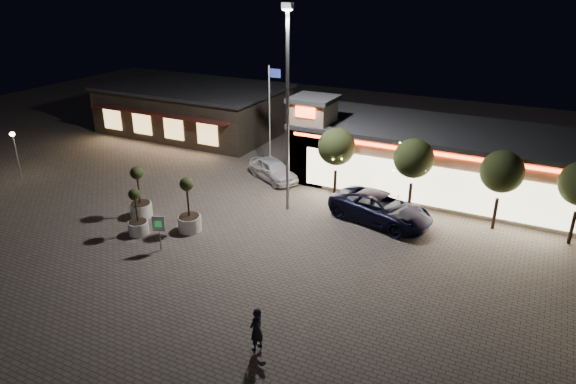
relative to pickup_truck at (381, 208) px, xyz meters
The scene contains 17 objects.
ground 11.88m from the pickup_truck, 131.18° to the right, with size 90.00×90.00×0.00m, color #645951.
retail_building 7.23m from the pickup_truck, 76.12° to the left, with size 20.40×8.40×6.10m.
restaurant_building 24.48m from the pickup_truck, 153.11° to the left, with size 16.40×11.00×4.30m.
floodlight_pole 8.50m from the pickup_truck, behind, with size 0.60×0.40×12.38m.
flagpole 11.22m from the pickup_truck, 157.19° to the left, with size 0.95×0.10×8.00m.
lamp_post_west 26.31m from the pickup_truck, 169.21° to the right, with size 0.36×0.36×3.48m.
string_tree_a 5.10m from the pickup_truck, 151.28° to the left, with size 2.42×2.42×4.79m.
string_tree_b 3.61m from the pickup_truck, 60.08° to the left, with size 2.42×2.42×4.79m.
string_tree_c 7.07m from the pickup_truck, 18.57° to the left, with size 2.42×2.42×4.79m.
pickup_truck is the anchor object (origin of this frame).
white_sedan 9.56m from the pickup_truck, 160.97° to the left, with size 1.84×4.58×1.56m, color silver.
pedestrian 13.34m from the pickup_truck, 93.67° to the right, with size 0.69×0.45×1.88m, color black.
dog 14.18m from the pickup_truck, 90.59° to the right, with size 0.49×0.30×0.26m.
planter_left 14.59m from the pickup_truck, 155.49° to the right, with size 1.34×1.34×3.29m.
planter_mid 14.23m from the pickup_truck, 146.42° to the right, with size 1.14×1.14×2.81m.
planter_right 11.34m from the pickup_truck, 146.91° to the right, with size 1.35×1.35×3.31m.
valet_sign 12.93m from the pickup_truck, 137.28° to the right, with size 0.63×0.32×2.00m.
Camera 1 is at (15.50, -18.46, 13.74)m, focal length 32.00 mm.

